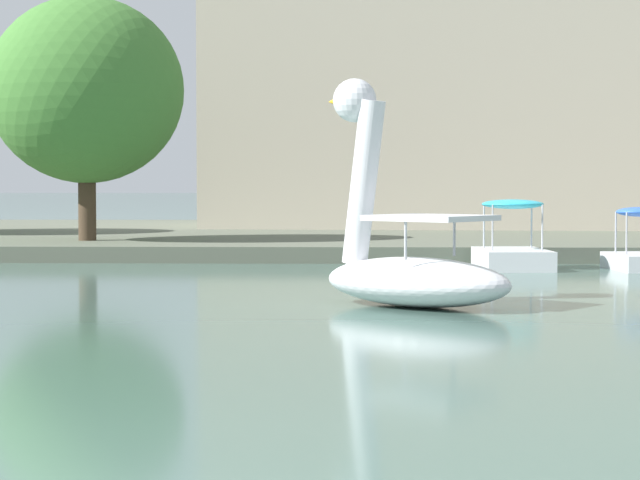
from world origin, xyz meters
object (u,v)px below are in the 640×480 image
at_px(swan_boat, 407,255).
at_px(pedal_boat_blue, 639,252).
at_px(pedal_boat_cyan, 512,248).
at_px(tree_broadleaf_left, 86,90).

bearing_deg(swan_boat, pedal_boat_blue, 55.50).
bearing_deg(pedal_boat_cyan, tree_broadleaf_left, 155.65).
xyz_separation_m(swan_boat, pedal_boat_blue, (5.16, 7.50, -0.36)).
bearing_deg(tree_broadleaf_left, swan_boat, -58.63).
relative_size(swan_boat, pedal_boat_blue, 1.66).
bearing_deg(pedal_boat_cyan, swan_boat, -108.27).
bearing_deg(tree_broadleaf_left, pedal_boat_cyan, -24.35).
relative_size(swan_boat, tree_broadleaf_left, 0.55).
bearing_deg(tree_broadleaf_left, pedal_boat_blue, -20.80).
bearing_deg(swan_boat, pedal_boat_cyan, 71.73).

